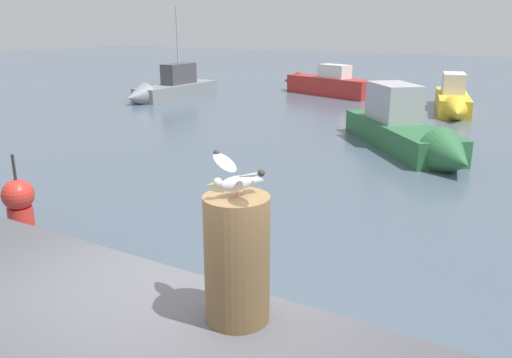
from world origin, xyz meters
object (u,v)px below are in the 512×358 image
(boat_yellow, at_px, (453,100))
(boat_red, at_px, (324,84))
(boat_grey, at_px, (169,88))
(channel_buoy, at_px, (19,201))
(mooring_post, at_px, (237,259))
(boat_green, at_px, (408,132))
(seagull, at_px, (236,178))

(boat_yellow, bearing_deg, boat_red, 160.49)
(boat_grey, relative_size, channel_buoy, 4.43)
(mooring_post, bearing_deg, channel_buoy, 156.92)
(boat_green, height_order, boat_red, boat_green)
(boat_grey, xyz_separation_m, boat_red, (5.80, 5.17, 0.05))
(boat_yellow, distance_m, boat_grey, 12.82)
(seagull, distance_m, boat_red, 23.64)
(seagull, xyz_separation_m, boat_yellow, (-1.96, 19.52, -2.06))
(boat_green, height_order, channel_buoy, boat_green)
(seagull, distance_m, channel_buoy, 7.18)
(mooring_post, relative_size, boat_yellow, 0.15)
(boat_green, relative_size, boat_red, 0.98)
(boat_grey, height_order, channel_buoy, boat_grey)
(mooring_post, distance_m, boat_green, 12.08)
(seagull, xyz_separation_m, boat_green, (-1.79, 11.86, -2.01))
(boat_yellow, xyz_separation_m, channel_buoy, (-4.36, -16.83, -0.03))
(boat_green, bearing_deg, seagull, -81.41)
(boat_yellow, height_order, boat_red, boat_red)
(boat_green, xyz_separation_m, channel_buoy, (-4.52, -9.17, -0.08))
(boat_yellow, height_order, boat_green, boat_green)
(boat_yellow, bearing_deg, channel_buoy, -104.52)
(boat_green, bearing_deg, mooring_post, -81.40)
(seagull, bearing_deg, boat_red, 111.58)
(seagull, height_order, boat_grey, boat_grey)
(boat_yellow, xyz_separation_m, boat_red, (-6.70, 2.37, 0.04))
(boat_yellow, height_order, channel_buoy, boat_yellow)
(boat_grey, bearing_deg, mooring_post, -49.13)
(seagull, xyz_separation_m, boat_red, (-8.66, 21.90, -2.02))
(boat_grey, distance_m, boat_red, 7.78)
(boat_yellow, distance_m, boat_red, 7.11)
(boat_yellow, relative_size, boat_green, 1.03)
(seagull, height_order, channel_buoy, seagull)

